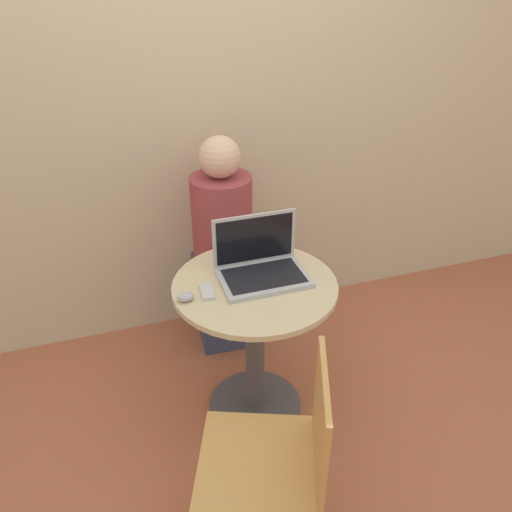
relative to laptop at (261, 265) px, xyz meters
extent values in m
plane|color=#B26042|center=(-0.04, -0.05, -0.78)|extent=(12.00, 12.00, 0.00)
cube|color=beige|center=(-0.04, 0.78, 0.52)|extent=(7.00, 0.05, 2.60)
cylinder|color=#4C4C51|center=(-0.04, -0.05, -0.77)|extent=(0.45, 0.45, 0.02)
cylinder|color=#4C4C51|center=(-0.04, -0.05, -0.42)|extent=(0.09, 0.09, 0.68)
cylinder|color=beige|center=(-0.04, -0.05, -0.06)|extent=(0.70, 0.70, 0.02)
cube|color=#B7B7BC|center=(0.00, -0.04, -0.04)|extent=(0.37, 0.25, 0.02)
cube|color=black|center=(0.00, -0.04, -0.03)|extent=(0.32, 0.20, 0.00)
cube|color=#B7B7BC|center=(0.00, 0.08, 0.08)|extent=(0.37, 0.01, 0.23)
cube|color=black|center=(0.00, 0.08, 0.08)|extent=(0.34, 0.00, 0.20)
cube|color=silver|center=(-0.25, -0.06, -0.04)|extent=(0.06, 0.11, 0.02)
ellipsoid|color=#B2B2B7|center=(-0.34, -0.08, -0.03)|extent=(0.07, 0.05, 0.04)
cylinder|color=tan|center=(-0.34, -0.45, -0.55)|extent=(0.04, 0.04, 0.44)
cylinder|color=tan|center=(-0.01, -0.59, -0.55)|extent=(0.04, 0.04, 0.44)
cube|color=tan|center=(-0.24, -0.69, -0.32)|extent=(0.52, 0.52, 0.02)
cube|color=tan|center=(-0.06, -0.76, -0.12)|extent=(0.15, 0.35, 0.39)
cube|color=#3D4766|center=(-0.03, 0.58, -0.55)|extent=(0.32, 0.44, 0.45)
cylinder|color=#993D42|center=(-0.04, 0.47, -0.05)|extent=(0.30, 0.30, 0.55)
sphere|color=beige|center=(-0.04, 0.47, 0.32)|extent=(0.20, 0.20, 0.20)
camera|label=1|loc=(-0.58, -1.70, 1.11)|focal=35.00mm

